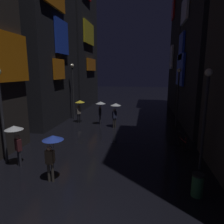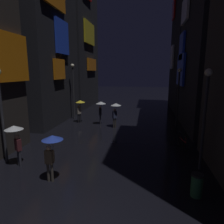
{
  "view_description": "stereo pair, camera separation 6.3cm",
  "coord_description": "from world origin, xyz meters",
  "px_view_note": "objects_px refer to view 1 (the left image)",
  "views": [
    {
      "loc": [
        2.21,
        -4.76,
        4.75
      ],
      "look_at": [
        0.0,
        8.31,
        2.07
      ],
      "focal_mm": 32.0,
      "sensor_mm": 36.0,
      "label": 1
    },
    {
      "loc": [
        2.27,
        -4.75,
        4.75
      ],
      "look_at": [
        0.0,
        8.31,
        2.07
      ],
      "focal_mm": 32.0,
      "sensor_mm": 36.0,
      "label": 2
    }
  ],
  "objects_px": {
    "pedestrian_far_right_clear": "(100,106)",
    "streetlamp_left_near": "(1,104)",
    "pedestrian_foreground_left_yellow": "(80,105)",
    "bicycle_parked_at_storefront": "(182,142)",
    "streetlamp_right_far": "(178,90)",
    "pedestrian_midstreet_centre_clear": "(15,135)",
    "streetlamp_right_near": "(206,107)",
    "pedestrian_near_crossing_blue": "(52,146)",
    "streetlamp_left_far": "(73,85)",
    "trash_bin": "(197,185)",
    "pedestrian_midstreet_left_clear": "(115,109)"
  },
  "relations": [
    {
      "from": "pedestrian_far_right_clear",
      "to": "streetlamp_left_near",
      "type": "bearing_deg",
      "value": -110.61
    },
    {
      "from": "pedestrian_foreground_left_yellow",
      "to": "pedestrian_far_right_clear",
      "type": "height_order",
      "value": "same"
    },
    {
      "from": "bicycle_parked_at_storefront",
      "to": "streetlamp_right_far",
      "type": "height_order",
      "value": "streetlamp_right_far"
    },
    {
      "from": "pedestrian_midstreet_centre_clear",
      "to": "streetlamp_right_near",
      "type": "distance_m",
      "value": 9.34
    },
    {
      "from": "pedestrian_near_crossing_blue",
      "to": "streetlamp_right_far",
      "type": "height_order",
      "value": "streetlamp_right_far"
    },
    {
      "from": "pedestrian_foreground_left_yellow",
      "to": "streetlamp_right_near",
      "type": "xyz_separation_m",
      "value": [
        8.88,
        -7.94,
        1.45
      ]
    },
    {
      "from": "streetlamp_right_near",
      "to": "streetlamp_right_far",
      "type": "height_order",
      "value": "streetlamp_right_far"
    },
    {
      "from": "streetlamp_left_near",
      "to": "streetlamp_right_near",
      "type": "distance_m",
      "value": 10.04
    },
    {
      "from": "streetlamp_left_far",
      "to": "pedestrian_foreground_left_yellow",
      "type": "bearing_deg",
      "value": -51.54
    },
    {
      "from": "pedestrian_foreground_left_yellow",
      "to": "trash_bin",
      "type": "relative_size",
      "value": 2.28
    },
    {
      "from": "pedestrian_foreground_left_yellow",
      "to": "streetlamp_right_far",
      "type": "xyz_separation_m",
      "value": [
        8.88,
        0.45,
        1.53
      ]
    },
    {
      "from": "trash_bin",
      "to": "streetlamp_left_near",
      "type": "bearing_deg",
      "value": 171.18
    },
    {
      "from": "pedestrian_foreground_left_yellow",
      "to": "pedestrian_midstreet_centre_clear",
      "type": "relative_size",
      "value": 1.0
    },
    {
      "from": "streetlamp_left_far",
      "to": "pedestrian_midstreet_left_clear",
      "type": "bearing_deg",
      "value": -28.71
    },
    {
      "from": "pedestrian_foreground_left_yellow",
      "to": "trash_bin",
      "type": "bearing_deg",
      "value": -51.53
    },
    {
      "from": "pedestrian_far_right_clear",
      "to": "bicycle_parked_at_storefront",
      "type": "xyz_separation_m",
      "value": [
        6.4,
        -4.85,
        -1.28
      ]
    },
    {
      "from": "pedestrian_near_crossing_blue",
      "to": "streetlamp_right_near",
      "type": "bearing_deg",
      "value": 19.01
    },
    {
      "from": "streetlamp_right_near",
      "to": "streetlamp_right_far",
      "type": "xyz_separation_m",
      "value": [
        -0.0,
        8.39,
        0.09
      ]
    },
    {
      "from": "pedestrian_midstreet_left_clear",
      "to": "pedestrian_far_right_clear",
      "type": "distance_m",
      "value": 1.71
    },
    {
      "from": "pedestrian_near_crossing_blue",
      "to": "bicycle_parked_at_storefront",
      "type": "bearing_deg",
      "value": 38.9
    },
    {
      "from": "streetlamp_left_near",
      "to": "pedestrian_foreground_left_yellow",
      "type": "bearing_deg",
      "value": 82.8
    },
    {
      "from": "pedestrian_midstreet_centre_clear",
      "to": "streetlamp_left_near",
      "type": "distance_m",
      "value": 1.72
    },
    {
      "from": "bicycle_parked_at_storefront",
      "to": "pedestrian_far_right_clear",
      "type": "bearing_deg",
      "value": 142.84
    },
    {
      "from": "pedestrian_midstreet_left_clear",
      "to": "trash_bin",
      "type": "relative_size",
      "value": 2.28
    },
    {
      "from": "pedestrian_near_crossing_blue",
      "to": "streetlamp_left_near",
      "type": "relative_size",
      "value": 0.43
    },
    {
      "from": "bicycle_parked_at_storefront",
      "to": "streetlamp_left_far",
      "type": "height_order",
      "value": "streetlamp_left_far"
    },
    {
      "from": "pedestrian_midstreet_left_clear",
      "to": "trash_bin",
      "type": "xyz_separation_m",
      "value": [
        4.6,
        -9.13,
        -1.2
      ]
    },
    {
      "from": "pedestrian_near_crossing_blue",
      "to": "pedestrian_midstreet_left_clear",
      "type": "xyz_separation_m",
      "value": [
        1.36,
        9.07,
        0.0
      ]
    },
    {
      "from": "pedestrian_midstreet_left_clear",
      "to": "streetlamp_left_near",
      "type": "distance_m",
      "value": 9.13
    },
    {
      "from": "pedestrian_midstreet_left_clear",
      "to": "trash_bin",
      "type": "distance_m",
      "value": 10.3
    },
    {
      "from": "streetlamp_left_near",
      "to": "trash_bin",
      "type": "height_order",
      "value": "streetlamp_left_near"
    },
    {
      "from": "pedestrian_midstreet_left_clear",
      "to": "streetlamp_right_near",
      "type": "relative_size",
      "value": 0.43
    },
    {
      "from": "pedestrian_far_right_clear",
      "to": "streetlamp_right_near",
      "type": "height_order",
      "value": "streetlamp_right_near"
    },
    {
      "from": "pedestrian_midstreet_left_clear",
      "to": "streetlamp_left_near",
      "type": "xyz_separation_m",
      "value": [
        -4.7,
        -7.69,
        1.47
      ]
    },
    {
      "from": "pedestrian_midstreet_centre_clear",
      "to": "trash_bin",
      "type": "distance_m",
      "value": 8.62
    },
    {
      "from": "pedestrian_midstreet_left_clear",
      "to": "trash_bin",
      "type": "height_order",
      "value": "pedestrian_midstreet_left_clear"
    },
    {
      "from": "streetlamp_left_near",
      "to": "bicycle_parked_at_storefront",
      "type": "bearing_deg",
      "value": 20.91
    },
    {
      "from": "bicycle_parked_at_storefront",
      "to": "streetlamp_left_far",
      "type": "distance_m",
      "value": 12.04
    },
    {
      "from": "pedestrian_far_right_clear",
      "to": "streetlamp_left_far",
      "type": "height_order",
      "value": "streetlamp_left_far"
    },
    {
      "from": "pedestrian_foreground_left_yellow",
      "to": "trash_bin",
      "type": "xyz_separation_m",
      "value": [
        8.18,
        -10.3,
        -1.2
      ]
    },
    {
      "from": "pedestrian_near_crossing_blue",
      "to": "bicycle_parked_at_storefront",
      "type": "distance_m",
      "value": 8.14
    },
    {
      "from": "pedestrian_near_crossing_blue",
      "to": "streetlamp_left_far",
      "type": "height_order",
      "value": "streetlamp_left_far"
    },
    {
      "from": "pedestrian_midstreet_centre_clear",
      "to": "pedestrian_near_crossing_blue",
      "type": "height_order",
      "value": "same"
    },
    {
      "from": "pedestrian_midstreet_left_clear",
      "to": "pedestrian_far_right_clear",
      "type": "bearing_deg",
      "value": 150.95
    },
    {
      "from": "streetlamp_left_near",
      "to": "streetlamp_right_far",
      "type": "bearing_deg",
      "value": 42.92
    },
    {
      "from": "streetlamp_left_near",
      "to": "streetlamp_left_far",
      "type": "distance_m",
      "value": 10.27
    },
    {
      "from": "pedestrian_far_right_clear",
      "to": "streetlamp_right_near",
      "type": "relative_size",
      "value": 0.43
    },
    {
      "from": "streetlamp_left_far",
      "to": "bicycle_parked_at_storefront",
      "type": "bearing_deg",
      "value": -34.47
    },
    {
      "from": "pedestrian_midstreet_centre_clear",
      "to": "trash_bin",
      "type": "xyz_separation_m",
      "value": [
        8.45,
        -1.17,
        -1.2
      ]
    },
    {
      "from": "pedestrian_midstreet_left_clear",
      "to": "bicycle_parked_at_storefront",
      "type": "xyz_separation_m",
      "value": [
        4.9,
        -4.02,
        -1.28
      ]
    }
  ]
}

